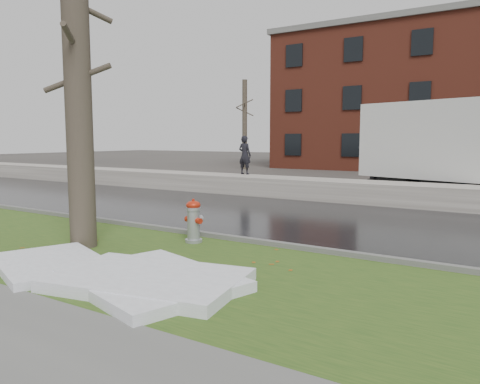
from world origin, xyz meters
The scene contains 16 objects.
ground centered at (0.00, 0.00, 0.00)m, with size 120.00×120.00×0.00m, color #47423D.
verge centered at (0.00, -1.25, 0.02)m, with size 60.00×4.50×0.04m, color #264717.
road centered at (0.00, 4.50, 0.01)m, with size 60.00×7.00×0.03m, color black.
parking_lot centered at (0.00, 13.00, 0.01)m, with size 60.00×9.00×0.03m, color slate.
curb centered at (0.00, 1.00, 0.07)m, with size 60.00×0.15×0.14m, color slate.
snowbank centered at (0.00, 8.70, 0.38)m, with size 60.00×1.60×0.75m, color beige.
brick_building centered at (2.00, 30.00, 5.00)m, with size 26.00×12.00×10.00m, color maroon.
bg_tree_left centered at (-12.00, 22.00, 3.33)m, with size 1.40×1.62×6.50m.
bg_tree_center centered at (-6.00, 26.00, 3.33)m, with size 1.40×1.62×6.50m.
fire_hydrant centered at (0.24, 0.40, 0.54)m, with size 0.46×0.42×0.93m.
tree centered at (-1.43, -1.13, 3.37)m, with size 1.23×1.39×6.60m.
box_truck centered at (4.47, 11.04, 1.90)m, with size 10.81×5.07×3.60m.
worker centered at (-4.05, 9.30, 1.56)m, with size 0.59×0.39×1.62m, color black.
snow_patch_near centered at (1.52, -2.30, 0.12)m, with size 2.60×2.00×0.16m, color white.
snow_patch_far centered at (-0.60, -2.50, 0.11)m, with size 2.20×1.60×0.14m, color white.
snow_patch_side centered at (1.52, -2.32, 0.13)m, with size 2.80×1.80×0.18m, color white.
Camera 1 is at (6.36, -7.35, 2.25)m, focal length 35.00 mm.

